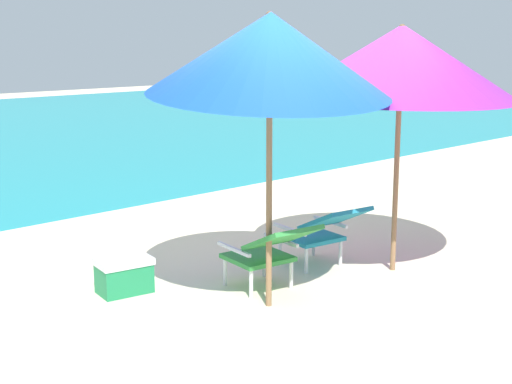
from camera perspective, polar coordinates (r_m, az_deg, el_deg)
ground_plane at (r=10.09m, az=-14.02°, el=-1.13°), size 40.00×40.00×0.00m
lounge_chair_left at (r=6.44m, az=1.04°, el=-4.45°), size 0.66×0.94×0.68m
lounge_chair_right at (r=7.12m, az=5.17°, el=-2.88°), size 0.66×0.94×0.68m
beach_umbrella_left at (r=5.85m, az=1.07°, el=10.76°), size 2.64×2.66×2.51m
beach_umbrella_right at (r=6.95m, az=11.27°, el=9.95°), size 2.37×2.38×2.36m
cooler_box at (r=6.61m, az=-10.28°, el=-6.41°), size 0.52×0.40×0.32m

